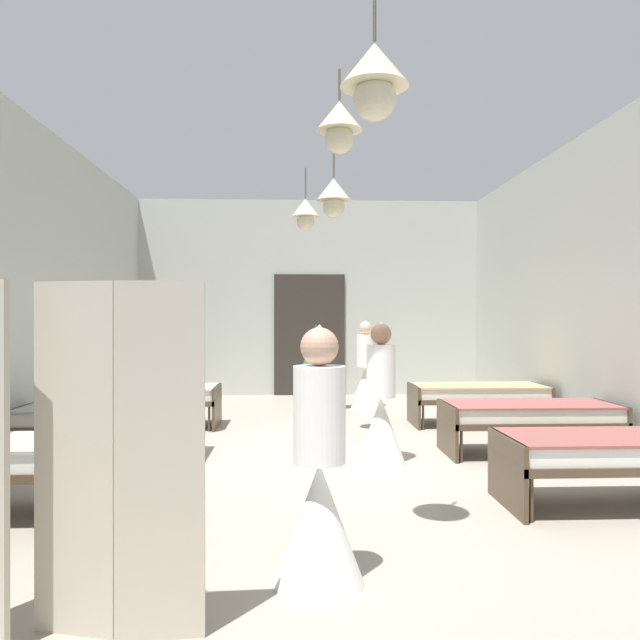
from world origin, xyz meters
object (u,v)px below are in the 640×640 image
Objects in this scene: bed_right_row_2 at (478,394)px; potted_plant at (316,360)px; nurse_near_aisle at (381,414)px; bed_right_row_0 at (620,452)px; bed_left_row_2 at (150,396)px; bed_left_row_1 at (109,418)px; nurse_mid_aisle at (366,377)px; nurse_far_aisle at (319,492)px; bed_left_row_0 at (36,458)px; privacy_screen at (72,460)px; bed_right_row_1 at (529,415)px.

bed_right_row_2 is 1.33× the size of potted_plant.
potted_plant is at bearing -167.90° from nurse_near_aisle.
bed_right_row_0 and bed_left_row_2 have the same top height.
nurse_near_aisle is at bearing -8.10° from bed_left_row_1.
nurse_far_aisle is (-1.08, -6.86, 0.00)m from nurse_mid_aisle.
bed_left_row_0 is at bearing -140.71° from bed_right_row_2.
bed_left_row_1 is 1.28× the size of nurse_mid_aisle.
bed_right_row_0 is 3.80m from bed_right_row_2.
nurse_near_aisle reaches higher than bed_right_row_0.
bed_left_row_0 is 6.00m from bed_right_row_2.
bed_right_row_0 is at bearing 88.27° from nurse_far_aisle.
potted_plant is at bearing 23.79° from bed_left_row_2.
nurse_mid_aisle is at bearing 86.99° from privacy_screen.
nurse_near_aisle is 3.42m from potted_plant.
nurse_mid_aisle is (3.23, 5.50, 0.09)m from bed_left_row_0.
nurse_near_aisle is 2.95m from nurse_far_aisle.
nurse_mid_aisle reaches higher than bed_left_row_0.
nurse_mid_aisle is (-1.42, 3.60, 0.09)m from bed_right_row_1.
bed_right_row_1 is at bearing 112.24° from nurse_far_aisle.
potted_plant reaches higher than bed_right_row_1.
nurse_near_aisle is at bearing -166.52° from bed_right_row_1.
bed_left_row_0 is 6.38m from nurse_mid_aisle.
bed_left_row_0 is 1.33× the size of potted_plant.
bed_right_row_0 is 6.00m from bed_left_row_2.
nurse_near_aisle is at bearing -1.55° from nurse_mid_aisle.
bed_right_row_2 is (0.00, 1.90, 0.00)m from bed_right_row_1.
bed_right_row_0 is at bearing 17.38° from nurse_mid_aisle.
bed_right_row_2 is 6.80m from privacy_screen.
bed_left_row_2 is at bearing 172.27° from nurse_far_aisle.
bed_right_row_1 is 1.28× the size of nurse_mid_aisle.
bed_right_row_2 is at bearing -24.49° from potted_plant.
bed_right_row_2 is 2.21m from nurse_mid_aisle.
privacy_screen is at bearing -122.99° from bed_right_row_2.
nurse_mid_aisle reaches higher than potted_plant.
nurse_near_aisle and nurse_mid_aisle have the same top height.
bed_left_row_0 is 1.00× the size of bed_right_row_0.
bed_right_row_0 is at bearing 0.00° from bed_left_row_0.
nurse_far_aisle is at bearing -115.79° from bed_right_row_2.
bed_right_row_1 is at bearing 90.00° from bed_right_row_0.
bed_right_row_1 is 1.12× the size of privacy_screen.
bed_left_row_2 is 2.61m from potted_plant.
bed_left_row_1 is at bearing 118.19° from privacy_screen.
potted_plant is 6.88m from privacy_screen.
nurse_mid_aisle is 7.74m from privacy_screen.
bed_right_row_2 is at bearing 71.14° from privacy_screen.
potted_plant is (2.36, 4.84, 0.43)m from bed_left_row_0.
bed_right_row_1 is 1.28× the size of nurse_far_aisle.
bed_right_row_1 is 4.11m from nurse_far_aisle.
privacy_screen is (0.95, -3.79, 0.41)m from bed_left_row_1.
bed_right_row_1 is 3.87m from nurse_mid_aisle.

